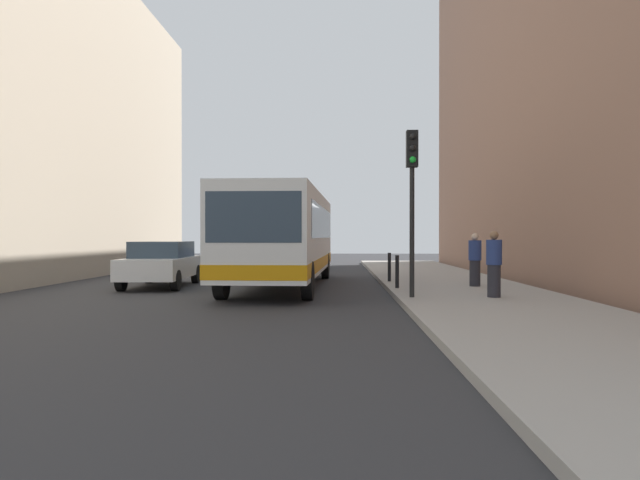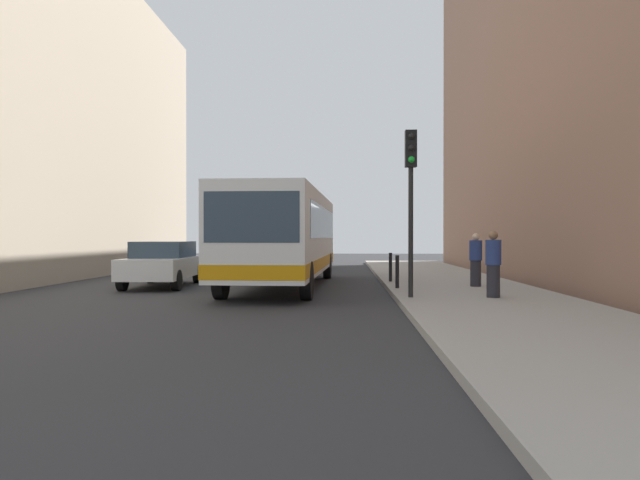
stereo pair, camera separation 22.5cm
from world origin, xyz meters
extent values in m
plane|color=#2D2D30|center=(0.00, 0.00, 0.00)|extent=(80.00, 80.00, 0.00)
cube|color=#9E9991|center=(5.40, 0.00, 0.07)|extent=(4.40, 40.00, 0.15)
cube|color=#936B56|center=(11.50, 4.00, 8.10)|extent=(7.00, 32.00, 16.20)
cube|color=white|center=(-0.03, 2.77, 1.75)|extent=(2.92, 11.09, 2.50)
cube|color=orange|center=(-0.03, 2.77, 0.80)|extent=(2.94, 11.11, 0.36)
cube|color=#2D3D4C|center=(-0.24, -2.71, 2.10)|extent=(2.26, 0.15, 1.20)
cube|color=#2D3D4C|center=(-0.01, 3.27, 2.10)|extent=(2.88, 9.49, 1.00)
cylinder|color=black|center=(0.95, -1.17, 0.50)|extent=(0.32, 1.01, 1.00)
cylinder|color=black|center=(-1.31, -1.09, 0.50)|extent=(0.32, 1.01, 1.00)
cylinder|color=black|center=(1.25, 6.62, 0.50)|extent=(0.32, 1.01, 1.00)
cylinder|color=black|center=(-1.01, 6.71, 0.50)|extent=(0.32, 1.01, 1.00)
cube|color=silver|center=(-4.04, 2.68, 0.64)|extent=(1.98, 4.47, 0.64)
cube|color=#2D3D4C|center=(-4.04, 2.83, 1.22)|extent=(1.70, 2.53, 0.52)
cylinder|color=black|center=(-3.16, 1.22, 0.32)|extent=(0.25, 0.65, 0.64)
cylinder|color=black|center=(-4.80, 1.15, 0.32)|extent=(0.25, 0.65, 0.64)
cylinder|color=black|center=(-3.28, 4.22, 0.32)|extent=(0.25, 0.65, 0.64)
cylinder|color=black|center=(-4.92, 4.15, 0.32)|extent=(0.25, 0.65, 0.64)
cube|color=navy|center=(-0.67, 13.35, 0.64)|extent=(2.14, 4.53, 0.64)
cube|color=#2D3D4C|center=(-0.68, 13.50, 1.22)|extent=(1.79, 2.58, 0.52)
cylinder|color=black|center=(0.27, 11.92, 0.32)|extent=(0.27, 0.66, 0.64)
cylinder|color=black|center=(-1.37, 11.79, 0.32)|extent=(0.27, 0.66, 0.64)
cylinder|color=black|center=(0.03, 14.91, 0.32)|extent=(0.27, 0.66, 0.64)
cylinder|color=black|center=(-1.61, 14.78, 0.32)|extent=(0.27, 0.66, 0.64)
cylinder|color=black|center=(3.55, -1.79, 1.75)|extent=(0.12, 0.12, 3.20)
cube|color=black|center=(3.55, -1.79, 3.80)|extent=(0.28, 0.24, 0.90)
sphere|color=black|center=(3.55, -1.92, 4.08)|extent=(0.16, 0.16, 0.16)
sphere|color=black|center=(3.55, -1.92, 3.80)|extent=(0.16, 0.16, 0.16)
sphere|color=green|center=(3.55, -1.92, 3.52)|extent=(0.16, 0.16, 0.16)
cylinder|color=black|center=(3.45, 0.77, 0.62)|extent=(0.11, 0.11, 0.95)
cylinder|color=black|center=(3.45, 3.27, 0.62)|extent=(0.11, 0.11, 0.95)
cylinder|color=#26262D|center=(5.57, -1.75, 0.55)|extent=(0.32, 0.32, 0.80)
cylinder|color=navy|center=(5.57, -1.75, 1.26)|extent=(0.38, 0.38, 0.62)
sphere|color=#8C6647|center=(5.57, -1.75, 1.67)|extent=(0.22, 0.22, 0.22)
cylinder|color=#26262D|center=(5.85, 1.44, 0.54)|extent=(0.32, 0.32, 0.78)
cylinder|color=navy|center=(5.85, 1.44, 1.23)|extent=(0.38, 0.38, 0.60)
sphere|color=beige|center=(5.85, 1.44, 1.64)|extent=(0.21, 0.21, 0.21)
camera|label=1|loc=(1.70, -16.22, 1.64)|focal=32.80mm
camera|label=2|loc=(1.93, -16.21, 1.64)|focal=32.80mm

